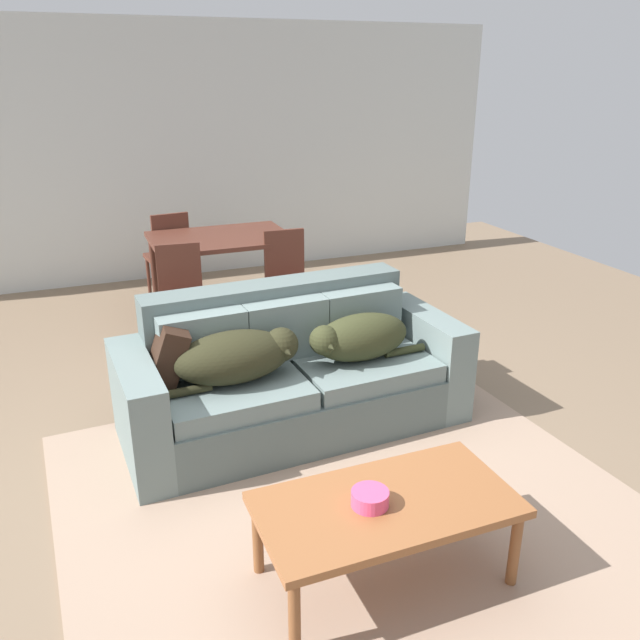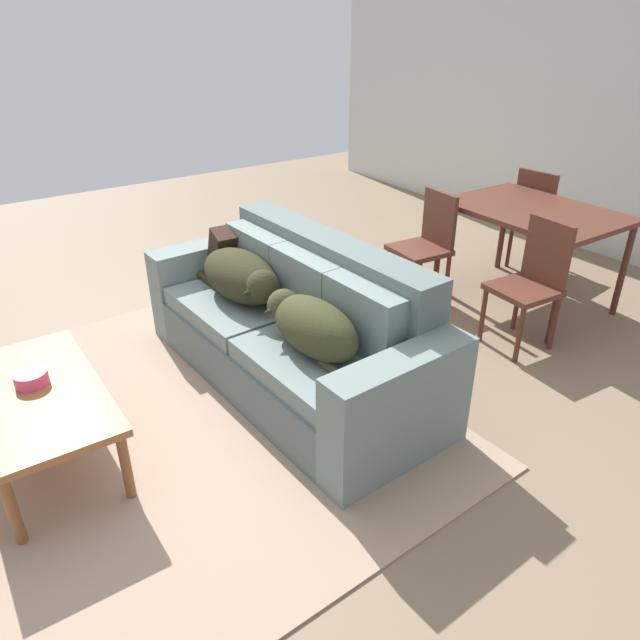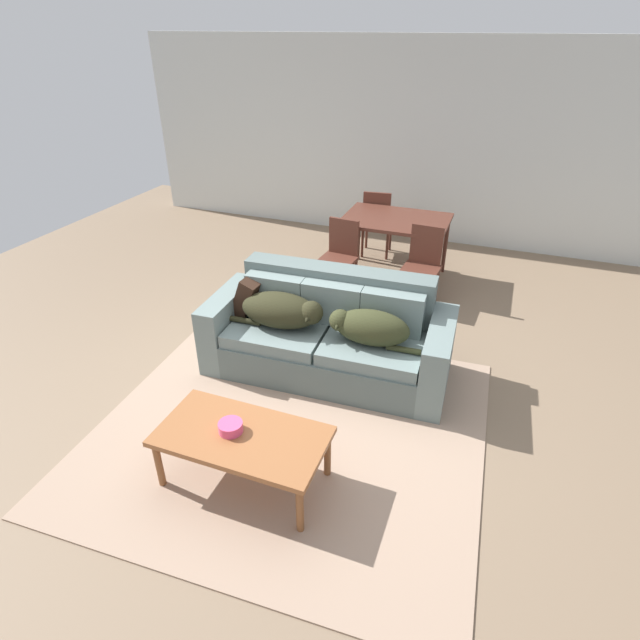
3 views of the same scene
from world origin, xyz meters
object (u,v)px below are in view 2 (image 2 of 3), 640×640
at_px(coffee_table, 38,399).
at_px(dining_table, 534,218).
at_px(dog_on_left_cushion, 243,277).
at_px(bowl_on_coffee_table, 31,378).
at_px(dining_chair_far_left, 538,216).
at_px(throw_pillow_by_left_arm, 237,251).
at_px(dining_chair_near_right, 532,279).
at_px(dog_on_right_cushion, 311,325).
at_px(dining_chair_near_left, 427,242).
at_px(couch, 296,330).

xyz_separation_m(coffee_table, dining_table, (0.16, 3.63, 0.32)).
relative_size(dog_on_left_cushion, bowl_on_coffee_table, 5.29).
bearing_deg(dining_chair_far_left, throw_pillow_by_left_arm, 73.45).
relative_size(bowl_on_coffee_table, dining_chair_near_right, 0.19).
xyz_separation_m(dog_on_right_cushion, dining_chair_far_left, (-0.71, 2.89, -0.10)).
relative_size(dining_chair_near_left, dining_chair_far_left, 0.96).
bearing_deg(dog_on_left_cushion, dog_on_right_cushion, -2.55).
height_order(dog_on_right_cushion, dining_table, dining_table).
distance_m(dining_table, dining_chair_far_left, 0.74).
distance_m(dog_on_left_cushion, dog_on_right_cushion, 0.79).
bearing_deg(dining_table, dining_chair_near_right, -50.30).
bearing_deg(coffee_table, throw_pillow_by_left_arm, 114.72).
height_order(dog_on_right_cushion, dining_chair_near_left, dining_chair_near_left).
bearing_deg(dining_chair_near_right, couch, -104.45).
distance_m(coffee_table, dining_table, 3.65).
bearing_deg(dog_on_left_cushion, dining_chair_near_right, 59.54).
bearing_deg(throw_pillow_by_left_arm, dog_on_left_cushion, -22.98).
xyz_separation_m(throw_pillow_by_left_arm, dining_table, (0.85, 2.12, 0.08)).
bearing_deg(bowl_on_coffee_table, dining_table, 86.24).
distance_m(bowl_on_coffee_table, dining_chair_far_left, 4.24).
bearing_deg(coffee_table, dining_chair_near_left, 96.36).
relative_size(dining_table, dining_chair_far_left, 1.37).
height_order(bowl_on_coffee_table, dining_chair_far_left, dining_chair_far_left).
xyz_separation_m(dog_on_left_cushion, bowl_on_coffee_table, (0.22, -1.35, -0.15)).
xyz_separation_m(dining_table, dining_chair_far_left, (-0.38, 0.61, -0.19)).
bearing_deg(dining_chair_near_left, couch, -69.81).
bearing_deg(dog_on_right_cushion, dining_chair_near_right, 83.13).
bearing_deg(dining_chair_near_right, dining_chair_near_left, -170.82).
xyz_separation_m(bowl_on_coffee_table, dining_chair_near_right, (0.69, 3.08, 0.03)).
height_order(coffee_table, dining_chair_near_right, dining_chair_near_right).
relative_size(coffee_table, dining_chair_near_right, 1.28).
distance_m(dining_chair_near_right, dining_chair_far_left, 1.42).
bearing_deg(couch, dining_table, 85.25).
relative_size(dog_on_left_cushion, dining_chair_far_left, 0.96).
relative_size(couch, dog_on_right_cushion, 2.77).
height_order(dog_on_right_cushion, bowl_on_coffee_table, dog_on_right_cushion).
bearing_deg(couch, dog_on_left_cushion, -160.92).
bearing_deg(dog_on_left_cushion, dining_chair_near_left, 88.37).
relative_size(couch, coffee_table, 1.93).
height_order(dining_table, dining_chair_near_left, dining_chair_near_left).
bearing_deg(dining_table, dog_on_left_cushion, -101.39).
distance_m(couch, dining_chair_near_right, 1.67).
bearing_deg(couch, dining_chair_near_right, 68.81).
bearing_deg(dog_on_right_cushion, coffee_table, -112.51).
relative_size(dining_chair_near_right, dining_chair_far_left, 0.98).
bearing_deg(dining_chair_near_right, dog_on_right_cushion, -90.13).
bearing_deg(coffee_table, dining_chair_far_left, 93.07).
xyz_separation_m(coffee_table, dining_chair_near_left, (-0.33, 3.00, 0.11)).
bearing_deg(dining_chair_far_left, couch, 89.72).
distance_m(coffee_table, dining_chair_near_right, 3.15).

